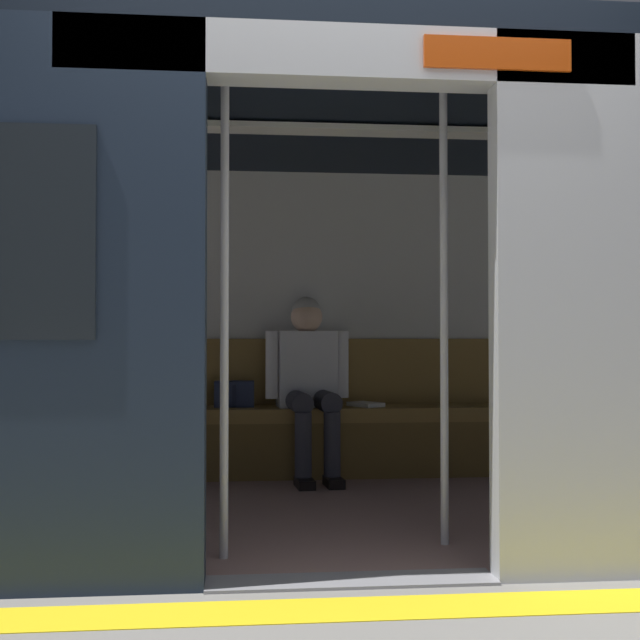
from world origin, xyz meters
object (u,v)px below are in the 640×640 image
Objects in this scene: book at (366,404)px; grab_pole_door at (224,310)px; grab_pole_far at (444,312)px; bench_seat at (304,423)px; person_seated at (309,374)px; handbag at (234,394)px; train_car at (305,233)px.

grab_pole_door is (0.89, 1.96, 0.55)m from book.
book is 0.11× the size of grab_pole_door.
book is at bearing -87.84° from grab_pole_far.
bench_seat is 1.48× the size of grab_pole_far.
person_seated reaches higher than handbag.
handbag is (0.46, -0.08, 0.19)m from bench_seat.
grab_pole_far is at bearing -171.97° from grab_pole_door.
person_seated is (-0.03, 0.05, 0.33)m from bench_seat.
book is 2.23m from grab_pole_door.
grab_pole_far reaches higher than handbag.
train_car reaches higher than person_seated.
grab_pole_far is (-0.96, -0.14, 0.00)m from grab_pole_door.
handbag is at bearing -90.55° from grab_pole_door.
book is 1.91m from grab_pole_far.
grab_pole_far is (-0.56, 0.76, -0.44)m from train_car.
book is at bearing -114.48° from train_car.
train_car is 1.04m from grab_pole_far.
bench_seat is 0.33m from person_seated.
bench_seat is at bearing -75.18° from grab_pole_far.
bench_seat is 11.67× the size of handbag.
train_car is 1.54m from book.
book is (-0.41, -0.02, 0.12)m from bench_seat.
handbag is 2.16m from grab_pole_far.
handbag is 1.18× the size of book.
bench_seat is 13.79× the size of book.
train_car reaches higher than book.
person_seated is 1.85m from grab_pole_far.
book is (-0.49, -1.07, -1.00)m from train_car.
handbag is (0.38, -1.13, -0.93)m from train_car.
bench_seat is 1.99m from grab_pole_far.
grab_pole_door is at bearing 75.09° from person_seated.
grab_pole_far is at bearing 126.24° from train_car.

